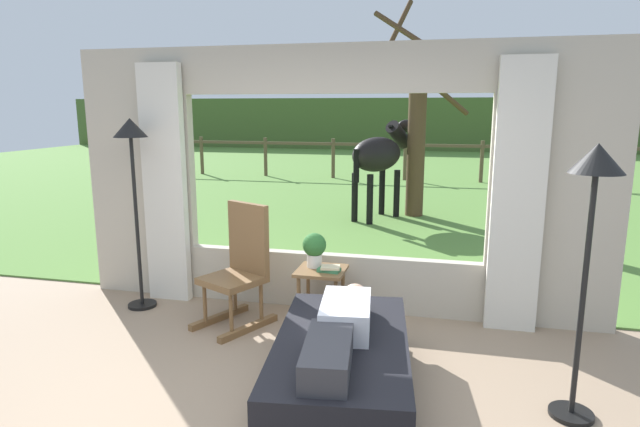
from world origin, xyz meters
TOP-DOWN VIEW (x-y plane):
  - back_wall_with_window at (0.00, 2.26)m, footprint 5.20×0.12m
  - curtain_panel_left at (-1.69, 2.12)m, footprint 0.44×0.10m
  - curtain_panel_right at (1.69, 2.12)m, footprint 0.44×0.10m
  - outdoor_pasture_lawn at (0.00, 13.16)m, footprint 36.00×21.68m
  - distant_hill_ridge at (0.00, 23.00)m, footprint 36.00×2.00m
  - recliner_sofa at (0.42, 0.65)m, footprint 1.10×1.80m
  - reclining_person at (0.42, 0.61)m, footprint 0.41×1.44m
  - rocking_chair at (-0.72, 1.69)m, footprint 0.71×0.81m
  - side_table at (0.00, 1.85)m, footprint 0.44×0.44m
  - potted_plant at (-0.08, 1.91)m, footprint 0.22×0.22m
  - book_stack at (0.09, 1.79)m, footprint 0.21×0.16m
  - floor_lamp_left at (-1.86, 1.83)m, footprint 0.32×0.32m
  - floor_lamp_right at (1.93, 0.74)m, footprint 0.32×0.32m
  - horse at (-0.06, 6.61)m, footprint 1.15×1.76m
  - pasture_tree at (0.54, 7.01)m, footprint 1.69×1.58m
  - pasture_fence_line at (0.00, 11.85)m, footprint 16.10×0.10m

SIDE VIEW (x-z plane):
  - outdoor_pasture_lawn at x=0.00m, z-range 0.00..0.02m
  - recliner_sofa at x=0.42m, z-range 0.01..0.43m
  - side_table at x=0.00m, z-range 0.17..0.69m
  - reclining_person at x=0.42m, z-range 0.41..0.63m
  - rocking_chair at x=-0.72m, z-range -0.01..1.11m
  - book_stack at x=0.09m, z-range 0.52..0.57m
  - potted_plant at x=-0.08m, z-range 0.54..0.86m
  - pasture_fence_line at x=0.00m, z-range 0.19..1.29m
  - horse at x=-0.06m, z-range 0.29..2.02m
  - curtain_panel_left at x=-1.69m, z-range 0.00..2.40m
  - curtain_panel_right at x=1.69m, z-range 0.00..2.40m
  - distant_hill_ridge at x=0.00m, z-range 0.00..2.40m
  - back_wall_with_window at x=0.00m, z-range -0.03..2.52m
  - floor_lamp_right at x=1.93m, z-range 0.54..2.31m
  - floor_lamp_left at x=-1.86m, z-range 0.58..2.45m
  - pasture_tree at x=0.54m, z-range -0.22..3.66m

